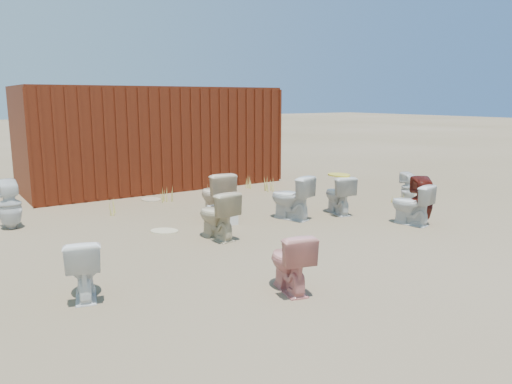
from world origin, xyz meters
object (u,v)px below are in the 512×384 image
toilet_back_a (10,205)px  toilet_back_yellowlid (338,195)px  toilet_front_a (83,268)px  toilet_back_beige_left (217,215)px  toilet_back_beige_right (216,195)px  toilet_front_e (411,204)px  loose_tank (223,215)px  toilet_front_pink (290,261)px  toilet_front_maroon (422,201)px  toilet_front_c (291,197)px  shipping_container (152,137)px  toilet_back_e (408,188)px

toilet_back_a → toilet_back_yellowlid: 5.72m
toilet_front_a → toilet_back_a: size_ratio=0.82×
toilet_back_beige_left → toilet_back_beige_right: 1.36m
toilet_front_e → loose_tank: bearing=-44.6°
toilet_front_pink → toilet_front_maroon: 3.96m
toilet_front_a → loose_tank: 3.40m
toilet_front_a → toilet_back_a: 3.65m
toilet_front_c → toilet_back_beige_right: 1.35m
shipping_container → toilet_front_maroon: size_ratio=7.41×
toilet_front_maroon → toilet_back_a: toilet_back_a is taller
toilet_front_pink → toilet_front_e: 3.77m
toilet_back_e → toilet_back_beige_left: bearing=14.7°
toilet_front_maroon → loose_tank: toilet_front_maroon is taller
toilet_back_beige_right → loose_tank: toilet_back_beige_right is taller
toilet_back_beige_right → toilet_back_e: 4.12m
toilet_front_c → toilet_back_a: 4.74m
toilet_back_beige_right → toilet_back_beige_left: bearing=66.8°
toilet_front_pink → toilet_front_e: toilet_front_e is taller
toilet_back_a → toilet_back_yellowlid: size_ratio=1.13×
toilet_back_yellowlid → loose_tank: size_ratio=1.45×
toilet_front_pink → toilet_front_e: size_ratio=0.97×
toilet_front_a → toilet_front_e: (5.54, 0.15, 0.02)m
toilet_back_yellowlid → toilet_back_e: size_ratio=1.15×
toilet_front_maroon → toilet_back_beige_left: size_ratio=1.07×
toilet_back_beige_left → toilet_front_e: bearing=156.3°
toilet_back_yellowlid → loose_tank: (-2.24, 0.45, -0.19)m
toilet_front_maroon → toilet_back_beige_right: (-2.77, 2.31, 0.02)m
shipping_container → toilet_back_beige_right: bearing=-95.8°
toilet_back_beige_right → toilet_back_e: size_ratio=1.34×
toilet_front_c → toilet_back_a: bearing=-44.1°
shipping_container → toilet_back_yellowlid: shipping_container is taller
toilet_front_c → toilet_back_beige_right: (-1.07, 0.81, 0.02)m
toilet_front_pink → toilet_front_e: bearing=-147.1°
toilet_back_a → loose_tank: toilet_back_a is taller
toilet_back_e → loose_tank: 4.19m
toilet_back_beige_left → toilet_back_beige_right: (0.65, 1.20, 0.04)m
toilet_back_beige_right → toilet_back_yellowlid: 2.29m
toilet_front_c → toilet_back_yellowlid: 1.01m
toilet_front_a → toilet_back_beige_right: toilet_back_beige_right is taller
toilet_back_a → toilet_back_beige_right: bearing=154.1°
shipping_container → toilet_front_a: (-3.38, -6.30, -0.86)m
toilet_front_a → toilet_back_beige_right: bearing=-125.9°
toilet_front_a → toilet_back_beige_left: (2.33, 1.22, 0.04)m
shipping_container → toilet_front_a: size_ratio=8.92×
toilet_back_beige_left → toilet_front_maroon: bearing=156.6°
toilet_back_beige_left → toilet_front_a: bearing=22.2°
shipping_container → toilet_front_a: bearing=-118.2°
toilet_back_beige_right → toilet_front_e: bearing=143.7°
toilet_back_beige_left → loose_tank: size_ratio=1.52×
shipping_container → toilet_front_c: shipping_container is taller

